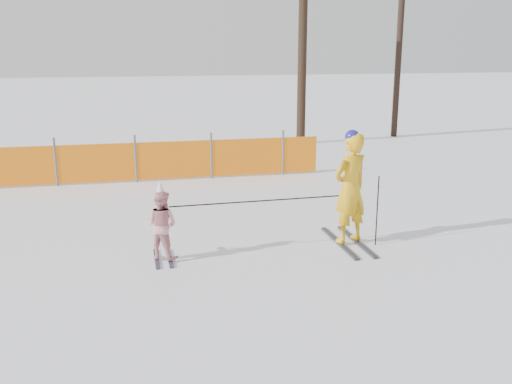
# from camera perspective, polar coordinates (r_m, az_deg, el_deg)

# --- Properties ---
(ground) EXTENTS (120.00, 120.00, 0.00)m
(ground) POSITION_cam_1_polar(r_m,az_deg,el_deg) (9.87, 0.64, -6.34)
(ground) COLOR white
(ground) RESTS_ON ground
(adult) EXTENTS (0.86, 1.73, 2.08)m
(adult) POSITION_cam_1_polar(r_m,az_deg,el_deg) (10.29, 9.39, 0.41)
(adult) COLOR black
(adult) RESTS_ON ground
(child) EXTENTS (0.72, 0.91, 1.35)m
(child) POSITION_cam_1_polar(r_m,az_deg,el_deg) (9.62, -9.41, -3.19)
(child) COLOR black
(child) RESTS_ON ground
(ski_poles) EXTENTS (3.69, 0.22, 1.28)m
(ski_poles) POSITION_cam_1_polar(r_m,az_deg,el_deg) (9.93, 3.87, -1.21)
(ski_poles) COLOR black
(ski_poles) RESTS_ON ground
(safety_fence) EXTENTS (14.99, 0.06, 1.25)m
(safety_fence) POSITION_cam_1_polar(r_m,az_deg,el_deg) (15.49, -21.43, 2.47)
(safety_fence) COLOR #595960
(safety_fence) RESTS_ON ground
(tree_trunks) EXTENTS (4.40, 1.10, 5.75)m
(tree_trunks) POSITION_cam_1_polar(r_m,az_deg,el_deg) (21.65, 8.27, 12.60)
(tree_trunks) COLOR black
(tree_trunks) RESTS_ON ground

